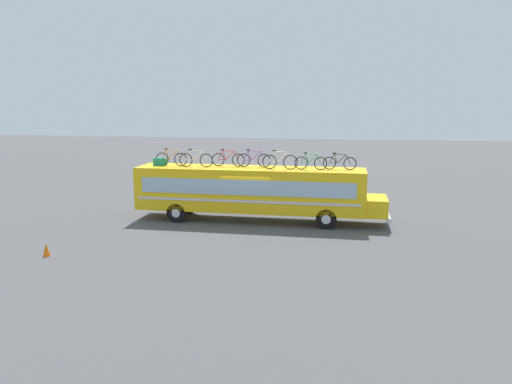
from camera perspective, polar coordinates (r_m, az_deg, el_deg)
The scene contains 11 objects.
ground_plane at distance 25.81m, azimuth -0.73°, elevation -3.34°, with size 120.00×120.00×0.00m, color #4C4C4F.
bus at distance 25.43m, azimuth -0.28°, elevation 0.27°, with size 12.98×2.38×2.80m.
luggage_bag_1 at distance 26.71m, azimuth -11.06°, elevation 3.47°, with size 0.60×0.51×0.40m, color #1E7F66.
rooftop_bicycle_1 at distance 26.38m, azimuth -9.81°, elevation 3.84°, with size 1.72×0.44×0.93m.
rooftop_bicycle_2 at distance 25.72m, azimuth -6.99°, elevation 3.76°, with size 1.81×0.44×0.94m.
rooftop_bicycle_3 at distance 25.85m, azimuth -3.26°, elevation 3.83°, with size 1.77×0.44×0.91m.
rooftop_bicycle_4 at distance 25.49m, azimuth -0.27°, elevation 3.77°, with size 1.79×0.44×0.93m.
rooftop_bicycle_5 at distance 24.66m, azimuth 2.78°, elevation 3.57°, with size 1.79×0.44×0.97m.
rooftop_bicycle_6 at distance 24.59m, azimuth 6.36°, elevation 3.42°, with size 1.63×0.44×0.87m.
rooftop_bicycle_7 at distance 24.83m, azimuth 9.68°, elevation 3.39°, with size 1.65×0.44×0.86m.
traffic_cone at distance 21.60m, azimuth -23.17°, elevation -6.18°, with size 0.30×0.30×0.54m, color orange.
Camera 1 is at (4.84, -24.60, 6.09)m, focal length 34.46 mm.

